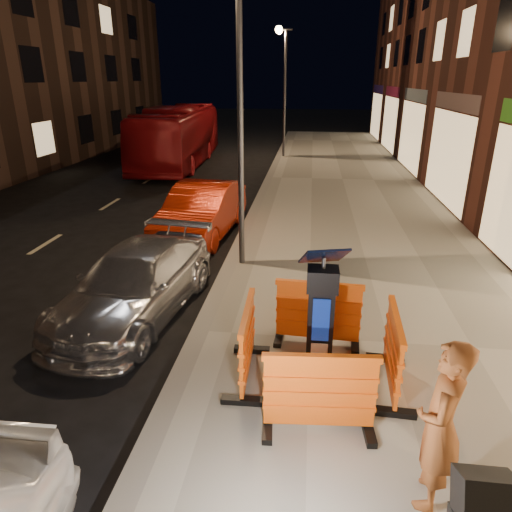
# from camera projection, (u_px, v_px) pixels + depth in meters

# --- Properties ---
(ground_plane) EXTENTS (120.00, 120.00, 0.00)m
(ground_plane) POSITION_uv_depth(u_px,v_px,m) (200.00, 339.00, 7.45)
(ground_plane) COLOR black
(ground_plane) RESTS_ON ground
(sidewalk) EXTENTS (6.00, 60.00, 0.15)m
(sidewalk) POSITION_uv_depth(u_px,v_px,m) (389.00, 346.00, 7.09)
(sidewalk) COLOR gray
(sidewalk) RESTS_ON ground
(kerb) EXTENTS (0.30, 60.00, 0.15)m
(kerb) POSITION_uv_depth(u_px,v_px,m) (200.00, 335.00, 7.42)
(kerb) COLOR slate
(kerb) RESTS_ON ground
(parking_kiosk) EXTENTS (0.59, 0.59, 1.84)m
(parking_kiosk) POSITION_uv_depth(u_px,v_px,m) (320.00, 321.00, 5.84)
(parking_kiosk) COLOR black
(parking_kiosk) RESTS_ON sidewalk
(barrier_front) EXTENTS (1.35, 0.64, 1.03)m
(barrier_front) POSITION_uv_depth(u_px,v_px,m) (320.00, 394.00, 5.11)
(barrier_front) COLOR #FF6213
(barrier_front) RESTS_ON sidewalk
(barrier_back) EXTENTS (1.35, 0.63, 1.03)m
(barrier_back) POSITION_uv_depth(u_px,v_px,m) (318.00, 313.00, 6.87)
(barrier_back) COLOR #FF6213
(barrier_back) RESTS_ON sidewalk
(barrier_kerbside) EXTENTS (0.57, 1.33, 1.03)m
(barrier_kerbside) POSITION_uv_depth(u_px,v_px,m) (247.00, 343.00, 6.10)
(barrier_kerbside) COLOR #FF6213
(barrier_kerbside) RESTS_ON sidewalk
(barrier_bldgside) EXTENTS (0.61, 1.34, 1.03)m
(barrier_bldgside) POSITION_uv_depth(u_px,v_px,m) (393.00, 352.00, 5.89)
(barrier_bldgside) COLOR #FF6213
(barrier_bldgside) RESTS_ON sidewalk
(car_silver) EXTENTS (2.23, 4.35, 1.21)m
(car_silver) POSITION_uv_depth(u_px,v_px,m) (139.00, 314.00, 8.23)
(car_silver) COLOR silver
(car_silver) RESTS_ON ground
(car_red) EXTENTS (1.82, 4.33, 1.39)m
(car_red) POSITION_uv_depth(u_px,v_px,m) (203.00, 236.00, 12.30)
(car_red) COLOR maroon
(car_red) RESTS_ON ground
(bus_doubledecker) EXTENTS (2.87, 10.05, 2.77)m
(bus_doubledecker) POSITION_uv_depth(u_px,v_px,m) (181.00, 165.00, 22.37)
(bus_doubledecker) COLOR maroon
(bus_doubledecker) RESTS_ON ground
(man) EXTENTS (0.61, 0.74, 1.75)m
(man) POSITION_uv_depth(u_px,v_px,m) (440.00, 426.00, 4.14)
(man) COLOR #954F25
(man) RESTS_ON sidewalk
(street_lamp_mid) EXTENTS (0.12, 0.12, 6.00)m
(street_lamp_mid) POSITION_uv_depth(u_px,v_px,m) (240.00, 122.00, 9.05)
(street_lamp_mid) COLOR #3F3F44
(street_lamp_mid) RESTS_ON sidewalk
(street_lamp_far) EXTENTS (0.12, 0.12, 6.00)m
(street_lamp_far) POSITION_uv_depth(u_px,v_px,m) (285.00, 96.00, 22.93)
(street_lamp_far) COLOR #3F3F44
(street_lamp_far) RESTS_ON sidewalk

